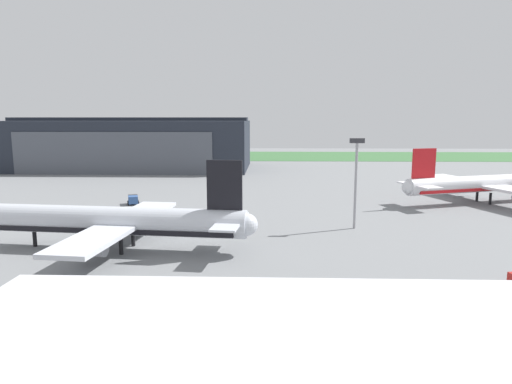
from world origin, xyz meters
name	(u,v)px	position (x,y,z in m)	size (l,w,h in m)	color
ground_plane	(141,249)	(0.00, 0.00, 0.00)	(440.00, 440.00, 0.00)	slate
grass_field_strip	(234,156)	(0.00, 161.76, 0.04)	(440.00, 56.00, 0.08)	#3B6B3C
maintenance_hangar	(130,144)	(-33.37, 103.85, 8.85)	(86.42, 39.17, 18.62)	#232833
airliner_far_right	(490,184)	(66.34, 37.98, 4.14)	(42.72, 36.91, 12.19)	silver
airliner_near_right	(116,222)	(-3.19, -0.57, 4.02)	(39.99, 31.85, 12.83)	silver
ops_van	(133,199)	(-11.17, 33.25, 1.09)	(3.16, 3.93, 1.92)	#2D2D33
apron_light_mast	(356,175)	(32.43, 13.12, 9.08)	(2.40, 0.50, 15.07)	#99999E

